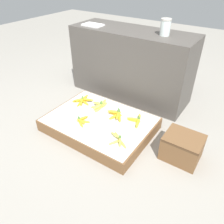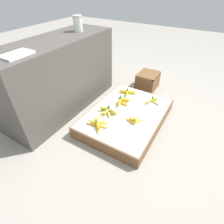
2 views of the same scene
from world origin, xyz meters
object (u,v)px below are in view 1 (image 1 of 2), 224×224
banana_bunch_middle_left (83,100)px  foam_tray_white (93,25)px  banana_bunch_front_midleft (82,120)px  banana_bunch_middle_midright (117,114)px  glass_jar (165,27)px  wooden_crate (182,147)px  banana_bunch_front_right (118,139)px  banana_bunch_middle_midleft (100,105)px  banana_bunch_middle_right (137,120)px

banana_bunch_middle_left → foam_tray_white: size_ratio=0.97×
banana_bunch_front_midleft → banana_bunch_middle_midright: banana_bunch_middle_midright is taller
banana_bunch_middle_left → banana_bunch_middle_midright: banana_bunch_middle_midright is taller
glass_jar → wooden_crate: bearing=-51.5°
wooden_crate → glass_jar: size_ratio=1.94×
banana_bunch_front_right → banana_bunch_middle_midright: 0.37m
banana_bunch_front_midleft → banana_bunch_middle_midleft: (-0.01, 0.31, 0.01)m
banana_bunch_middle_midleft → banana_bunch_middle_right: size_ratio=1.01×
banana_bunch_middle_left → banana_bunch_middle_midleft: size_ratio=0.97×
foam_tray_white → banana_bunch_middle_left: bearing=-65.3°
banana_bunch_middle_right → glass_jar: (-0.08, 0.63, 0.74)m
banana_bunch_front_right → foam_tray_white: bearing=136.8°
wooden_crate → banana_bunch_middle_right: 0.50m
banana_bunch_middle_left → banana_bunch_front_right: bearing=-25.6°
banana_bunch_front_right → banana_bunch_middle_midleft: banana_bunch_middle_midleft is taller
banana_bunch_front_right → banana_bunch_middle_midright: (-0.22, 0.30, 0.01)m
banana_bunch_front_right → banana_bunch_middle_right: bearing=90.1°
banana_bunch_middle_left → wooden_crate: bearing=-3.4°
banana_bunch_front_midleft → banana_bunch_middle_midright: 0.35m
banana_bunch_middle_midleft → banana_bunch_front_right: bearing=-36.9°
wooden_crate → banana_bunch_front_midleft: size_ratio=1.79×
banana_bunch_middle_midright → banana_bunch_middle_right: (0.22, 0.04, -0.01)m
banana_bunch_middle_left → banana_bunch_middle_midleft: banana_bunch_middle_midleft is taller
wooden_crate → foam_tray_white: bearing=156.4°
banana_bunch_middle_left → banana_bunch_middle_midright: (0.47, -0.03, 0.01)m
foam_tray_white → glass_jar: bearing=5.6°
banana_bunch_front_midleft → glass_jar: glass_jar is taller
banana_bunch_front_right → foam_tray_white: foam_tray_white is taller
glass_jar → banana_bunch_front_right: bearing=-85.5°
banana_bunch_front_right → foam_tray_white: 1.45m
banana_bunch_middle_left → glass_jar: 1.16m
banana_bunch_middle_midleft → banana_bunch_middle_midright: (0.24, -0.04, 0.00)m
banana_bunch_front_right → banana_bunch_middle_midleft: (-0.46, 0.34, 0.01)m
banana_bunch_front_right → banana_bunch_middle_midleft: size_ratio=0.94×
banana_bunch_middle_midleft → glass_jar: 1.04m
banana_bunch_front_right → glass_jar: size_ratio=1.36×
wooden_crate → banana_bunch_middle_midright: banana_bunch_middle_midright is taller
wooden_crate → banana_bunch_middle_midleft: (-0.95, 0.09, 0.04)m
wooden_crate → banana_bunch_front_right: (-0.49, -0.26, 0.04)m
wooden_crate → glass_jar: (-0.57, 0.71, 0.78)m
banana_bunch_front_right → banana_bunch_middle_left: (-0.68, 0.33, 0.00)m
banana_bunch_middle_left → banana_bunch_middle_midright: 0.47m
banana_bunch_middle_midleft → glass_jar: (0.38, 0.62, 0.74)m
banana_bunch_front_right → glass_jar: (-0.08, 0.97, 0.75)m
banana_bunch_front_midleft → glass_jar: (0.37, 0.94, 0.75)m
banana_bunch_front_midleft → wooden_crate: bearing=13.5°
banana_bunch_front_midleft → glass_jar: 1.25m
banana_bunch_front_right → wooden_crate: bearing=27.8°
banana_bunch_middle_midright → foam_tray_white: (-0.72, 0.58, 0.66)m
banana_bunch_middle_right → banana_bunch_front_midleft: bearing=-145.6°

